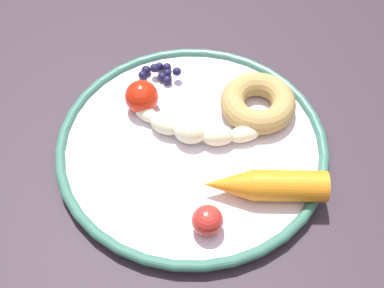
{
  "coord_description": "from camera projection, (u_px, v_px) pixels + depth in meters",
  "views": [
    {
      "loc": [
        -0.32,
        -0.01,
        1.23
      ],
      "look_at": [
        0.04,
        -0.04,
        0.75
      ],
      "focal_mm": 49.7,
      "sensor_mm": 36.0,
      "label": 1
    }
  ],
  "objects": [
    {
      "name": "carrot_orange",
      "position": [
        265.0,
        185.0,
        0.55
      ],
      "size": [
        0.05,
        0.13,
        0.03
      ],
      "color": "orange",
      "rests_on": "plate"
    },
    {
      "name": "dining_table",
      "position": [
        164.0,
        220.0,
        0.65
      ],
      "size": [
        1.14,
        0.95,
        0.74
      ],
      "color": "#31242E",
      "rests_on": "ground_plane"
    },
    {
      "name": "tomato_mid",
      "position": [
        207.0,
        221.0,
        0.53
      ],
      "size": [
        0.03,
        0.03,
        0.03
      ],
      "primitive_type": "sphere",
      "color": "red",
      "rests_on": "plate"
    },
    {
      "name": "plate",
      "position": [
        192.0,
        146.0,
        0.61
      ],
      "size": [
        0.31,
        0.31,
        0.02
      ],
      "color": "white",
      "rests_on": "dining_table"
    },
    {
      "name": "banana",
      "position": [
        191.0,
        128.0,
        0.6
      ],
      "size": [
        0.08,
        0.15,
        0.03
      ],
      "color": "beige",
      "rests_on": "plate"
    },
    {
      "name": "donut",
      "position": [
        258.0,
        103.0,
        0.62
      ],
      "size": [
        0.12,
        0.12,
        0.03
      ],
      "primitive_type": "torus",
      "rotation": [
        0.0,
        0.0,
        0.4
      ],
      "color": "#AA874D",
      "rests_on": "plate"
    },
    {
      "name": "blueberry_pile",
      "position": [
        158.0,
        74.0,
        0.66
      ],
      "size": [
        0.05,
        0.05,
        0.02
      ],
      "color": "#191638",
      "rests_on": "plate"
    },
    {
      "name": "tomato_near",
      "position": [
        142.0,
        97.0,
        0.62
      ],
      "size": [
        0.04,
        0.04,
        0.04
      ],
      "primitive_type": "sphere",
      "color": "red",
      "rests_on": "plate"
    }
  ]
}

